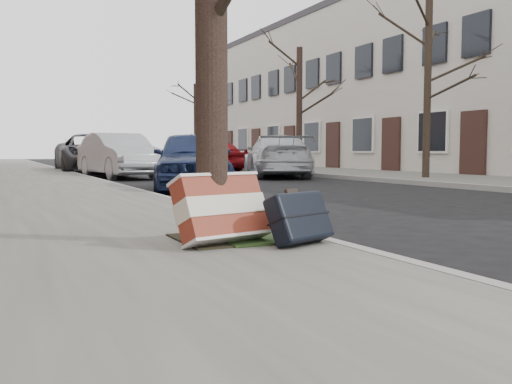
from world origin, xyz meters
name	(u,v)px	position (x,y,z in m)	size (l,w,h in m)	color
far_sidewalk	(332,172)	(7.80, 15.00, 0.06)	(4.00, 70.00, 0.12)	slate
house_far	(427,86)	(13.15, 16.00, 3.60)	(6.70, 40.00, 7.20)	#B3ADA1
dirt_patch	(229,238)	(-2.00, 1.20, 0.13)	(0.85, 0.85, 0.01)	black
suitcase_red	(221,209)	(-2.16, 0.98, 0.40)	(0.73, 0.20, 0.53)	maroon
suitcase_navy	(299,217)	(-1.60, 0.71, 0.34)	(0.56, 0.18, 0.40)	black
car_near_front	(192,161)	(0.03, 8.25, 0.65)	(1.54, 3.84, 1.31)	#18244B
car_near_mid	(119,156)	(-0.14, 14.92, 0.71)	(1.50, 4.31, 1.42)	#B1B4BA
car_near_back	(92,153)	(-0.18, 19.95, 0.77)	(2.55, 5.53, 1.54)	#3B3C40
car_far_front	(277,157)	(4.63, 13.35, 0.67)	(1.88, 4.63, 1.34)	#B2B5BB
car_far_back	(211,156)	(4.53, 19.27, 0.65)	(1.53, 3.80, 1.29)	maroon
tree_far_a	(428,82)	(7.20, 9.22, 2.77)	(0.20, 0.20, 5.30)	black
tree_far_b	(299,109)	(7.20, 16.46, 2.50)	(0.24, 0.24, 4.76)	black
tree_far_c	(196,124)	(7.20, 28.97, 2.45)	(0.21, 0.21, 4.67)	black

